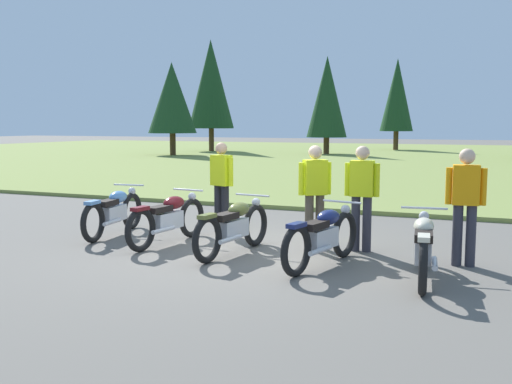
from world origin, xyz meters
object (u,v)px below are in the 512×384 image
(motorcycle_maroon, at_px, (168,218))
(rider_with_back_turned, at_px, (465,200))
(motorcycle_olive, at_px, (233,226))
(rider_checking_bike, at_px, (362,192))
(motorcycle_cream, at_px, (423,247))
(rider_in_hivis_vest, at_px, (315,190))
(motorcycle_navy, at_px, (323,236))
(rider_near_row_end, at_px, (221,182))
(motorcycle_sky_blue, at_px, (114,211))

(motorcycle_maroon, distance_m, rider_with_back_turned, 4.71)
(motorcycle_olive, height_order, rider_checking_bike, rider_checking_bike)
(motorcycle_maroon, distance_m, motorcycle_cream, 4.30)
(motorcycle_cream, bearing_deg, rider_in_hivis_vest, 144.86)
(motorcycle_maroon, xyz_separation_m, rider_checking_bike, (3.11, 0.69, 0.51))
(motorcycle_navy, relative_size, rider_near_row_end, 1.24)
(motorcycle_maroon, relative_size, motorcycle_navy, 1.01)
(motorcycle_navy, xyz_separation_m, rider_with_back_turned, (1.84, 0.78, 0.51))
(motorcycle_maroon, height_order, motorcycle_cream, same)
(motorcycle_sky_blue, relative_size, motorcycle_olive, 1.00)
(motorcycle_maroon, height_order, rider_checking_bike, rider_checking_bike)
(motorcycle_navy, distance_m, rider_with_back_turned, 2.07)
(motorcycle_maroon, distance_m, motorcycle_olive, 1.36)
(motorcycle_navy, bearing_deg, motorcycle_sky_blue, 169.07)
(rider_in_hivis_vest, bearing_deg, motorcycle_sky_blue, -175.42)
(rider_in_hivis_vest, bearing_deg, rider_near_row_end, 160.54)
(motorcycle_sky_blue, bearing_deg, rider_with_back_turned, -0.18)
(motorcycle_maroon, distance_m, rider_near_row_end, 1.45)
(motorcycle_olive, xyz_separation_m, rider_checking_bike, (1.78, 0.97, 0.51))
(motorcycle_cream, relative_size, rider_near_row_end, 1.26)
(motorcycle_maroon, height_order, motorcycle_olive, same)
(motorcycle_olive, xyz_separation_m, rider_in_hivis_vest, (1.04, 0.87, 0.51))
(motorcycle_sky_blue, distance_m, rider_checking_bike, 4.47)
(motorcycle_olive, distance_m, motorcycle_navy, 1.51)
(motorcycle_olive, bearing_deg, motorcycle_maroon, 168.35)
(motorcycle_sky_blue, height_order, rider_in_hivis_vest, rider_in_hivis_vest)
(motorcycle_sky_blue, relative_size, rider_near_row_end, 1.26)
(motorcycle_cream, height_order, rider_in_hivis_vest, rider_in_hivis_vest)
(motorcycle_sky_blue, xyz_separation_m, rider_near_row_end, (1.67, 1.01, 0.51))
(motorcycle_sky_blue, xyz_separation_m, rider_with_back_turned, (5.99, -0.02, 0.51))
(motorcycle_sky_blue, distance_m, motorcycle_olive, 2.71)
(motorcycle_sky_blue, height_order, motorcycle_olive, same)
(motorcycle_navy, height_order, rider_near_row_end, rider_near_row_end)
(motorcycle_navy, xyz_separation_m, rider_in_hivis_vest, (-0.46, 1.10, 0.51))
(rider_near_row_end, bearing_deg, motorcycle_maroon, -105.37)
(motorcycle_maroon, bearing_deg, rider_with_back_turned, 3.41)
(motorcycle_olive, height_order, motorcycle_cream, same)
(motorcycle_cream, distance_m, rider_near_row_end, 4.41)
(rider_checking_bike, relative_size, rider_with_back_turned, 1.00)
(rider_checking_bike, bearing_deg, motorcycle_maroon, -167.49)
(motorcycle_olive, bearing_deg, motorcycle_sky_blue, 167.80)
(motorcycle_olive, distance_m, rider_with_back_turned, 3.42)
(rider_near_row_end, height_order, rider_with_back_turned, same)
(rider_with_back_turned, bearing_deg, motorcycle_maroon, -176.59)
(motorcycle_olive, height_order, motorcycle_navy, same)
(motorcycle_cream, bearing_deg, rider_checking_bike, 128.66)
(motorcycle_olive, xyz_separation_m, rider_near_row_end, (-0.98, 1.58, 0.51))
(motorcycle_sky_blue, height_order, rider_near_row_end, rider_near_row_end)
(motorcycle_maroon, relative_size, rider_near_row_end, 1.26)
(rider_near_row_end, bearing_deg, motorcycle_olive, -58.27)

